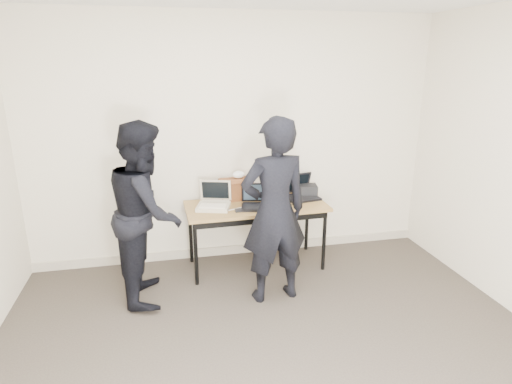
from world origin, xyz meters
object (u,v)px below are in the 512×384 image
object	(u,v)px
laptop_right	(300,192)
person_observer	(146,212)
leather_satchel	(236,189)
person_typist	(274,212)
laptop_center	(256,202)
laptop_beige	(214,202)
equipment_box	(307,190)
desk	(256,210)

from	to	relation	value
laptop_right	person_observer	bearing A→B (deg)	-173.96
leather_satchel	person_typist	xyz separation A→B (m)	(0.20, -0.89, 0.03)
laptop_center	laptop_beige	bearing A→B (deg)	-178.98
person_observer	leather_satchel	bearing A→B (deg)	-56.90
laptop_beige	person_observer	bearing A→B (deg)	-134.72
equipment_box	laptop_center	bearing A→B (deg)	-159.01
laptop_right	person_typist	bearing A→B (deg)	-132.69
laptop_center	leather_satchel	size ratio (longest dim) A/B	0.95
desk	laptop_center	distance (m)	0.13
laptop_center	person_typist	size ratio (longest dim) A/B	0.21
leather_satchel	person_observer	distance (m)	1.11
desk	laptop_right	xyz separation A→B (m)	(0.53, 0.15, 0.12)
laptop_beige	laptop_center	distance (m)	0.45
laptop_beige	laptop_right	bearing A→B (deg)	23.81
laptop_center	laptop_right	bearing A→B (deg)	31.18
leather_satchel	person_typist	bearing A→B (deg)	-85.65
laptop_right	equipment_box	bearing A→B (deg)	13.97
laptop_beige	person_typist	world-z (taller)	person_typist
laptop_beige	equipment_box	world-z (taller)	laptop_beige
laptop_beige	person_observer	size ratio (longest dim) A/B	0.24
desk	equipment_box	bearing A→B (deg)	15.27
desk	person_observer	distance (m)	1.20
desk	person_typist	bearing A→B (deg)	-89.62
laptop_center	person_typist	world-z (taller)	person_typist
equipment_box	laptop_beige	bearing A→B (deg)	-171.05
leather_satchel	equipment_box	world-z (taller)	leather_satchel
laptop_beige	leather_satchel	bearing A→B (deg)	53.64
equipment_box	person_observer	world-z (taller)	person_observer
leather_satchel	equipment_box	size ratio (longest dim) A/B	1.72
desk	laptop_right	world-z (taller)	laptop_right
laptop_center	equipment_box	bearing A→B (deg)	31.84
equipment_box	desk	bearing A→B (deg)	-163.05
laptop_right	leather_satchel	distance (m)	0.72
laptop_beige	leather_satchel	world-z (taller)	laptop_beige
person_observer	laptop_center	bearing A→B (deg)	-73.40
equipment_box	person_typist	xyz separation A→B (m)	(-0.61, -0.86, 0.09)
leather_satchel	person_typist	size ratio (longest dim) A/B	0.22
laptop_right	person_typist	size ratio (longest dim) A/B	0.24
laptop_beige	leather_satchel	distance (m)	0.35
leather_satchel	person_observer	bearing A→B (deg)	-157.19
equipment_box	person_typist	distance (m)	1.05
equipment_box	person_typist	world-z (taller)	person_typist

